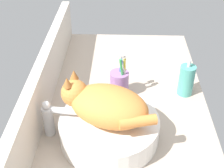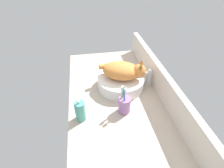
% 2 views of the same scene
% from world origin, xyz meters
% --- Properties ---
extents(ground_plane, '(1.29, 0.63, 0.04)m').
position_xyz_m(ground_plane, '(0.00, 0.00, -0.02)').
color(ground_plane, '#B2A08E').
extents(backsplash_panel, '(1.29, 0.04, 0.18)m').
position_xyz_m(backsplash_panel, '(0.00, 0.30, 0.09)').
color(backsplash_panel, silver).
rests_on(backsplash_panel, ground_plane).
extents(sink_basin, '(0.32, 0.32, 0.08)m').
position_xyz_m(sink_basin, '(-0.11, 0.05, 0.04)').
color(sink_basin, white).
rests_on(sink_basin, ground_plane).
extents(cat, '(0.25, 0.30, 0.14)m').
position_xyz_m(cat, '(-0.11, 0.06, 0.14)').
color(cat, orange).
rests_on(cat, sink_basin).
extents(faucet, '(0.04, 0.12, 0.14)m').
position_xyz_m(faucet, '(-0.10, 0.24, 0.07)').
color(faucet, silver).
rests_on(faucet, ground_plane).
extents(soap_dispenser, '(0.06, 0.06, 0.16)m').
position_xyz_m(soap_dispenser, '(0.14, -0.24, 0.06)').
color(soap_dispenser, teal).
rests_on(soap_dispenser, ground_plane).
extents(toothbrush_cup, '(0.07, 0.07, 0.19)m').
position_xyz_m(toothbrush_cup, '(0.13, 0.02, 0.06)').
color(toothbrush_cup, '#996BA8').
rests_on(toothbrush_cup, ground_plane).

